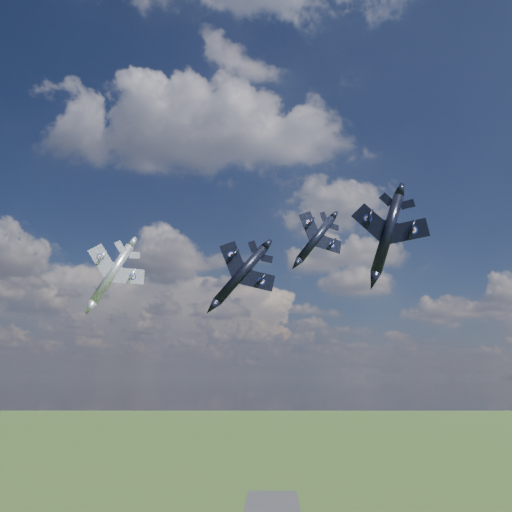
# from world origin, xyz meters

# --- Properties ---
(jet_lead_navy) EXTENTS (13.53, 17.37, 9.62)m
(jet_lead_navy) POSITION_xyz_m (-3.81, 14.31, 78.71)
(jet_lead_navy) COLOR black
(jet_right_navy) EXTENTS (13.30, 16.17, 6.17)m
(jet_right_navy) POSITION_xyz_m (15.60, -0.75, 80.69)
(jet_right_navy) COLOR black
(jet_high_navy) EXTENTS (15.18, 17.62, 9.05)m
(jet_high_navy) POSITION_xyz_m (8.92, 24.54, 87.25)
(jet_high_navy) COLOR black
(jet_left_silver) EXTENTS (17.05, 19.32, 8.30)m
(jet_left_silver) POSITION_xyz_m (-26.61, 22.06, 80.63)
(jet_left_silver) COLOR #A2A4AD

